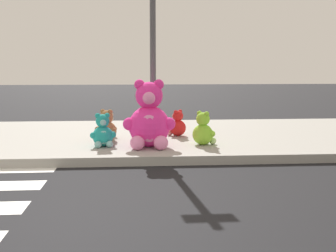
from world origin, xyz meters
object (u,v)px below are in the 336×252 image
at_px(sign_pole, 153,50).
at_px(plush_tan, 108,127).
at_px(plush_teal, 103,133).
at_px(plush_lime, 203,131).
at_px(plush_pink_large, 149,120).
at_px(plush_red, 177,125).
at_px(plush_lavender, 150,126).
at_px(plush_brown, 106,128).

xyz_separation_m(sign_pole, plush_tan, (-0.88, 0.57, -1.51)).
relative_size(plush_teal, plush_lime, 0.97).
height_order(plush_pink_large, plush_red, plush_pink_large).
distance_m(plush_lime, plush_lavender, 1.40).
bearing_deg(plush_lime, plush_lavender, 131.54).
bearing_deg(plush_pink_large, plush_red, 62.29).
relative_size(plush_lavender, plush_brown, 0.86).
xyz_separation_m(plush_teal, plush_brown, (0.02, 0.56, 0.00)).
relative_size(sign_pole, plush_lavender, 6.21).
distance_m(plush_pink_large, plush_lime, 1.02).
bearing_deg(sign_pole, plush_tan, 147.02).
bearing_deg(plush_pink_large, plush_teal, 172.60).
bearing_deg(plush_lime, plush_tan, 150.51).
distance_m(sign_pole, plush_tan, 1.84).
bearing_deg(plush_brown, plush_lavender, 32.54).
bearing_deg(plush_lime, plush_red, 111.01).
xyz_separation_m(plush_teal, plush_red, (1.42, 1.04, -0.02)).
distance_m(sign_pole, plush_teal, 1.79).
bearing_deg(plush_lavender, plush_brown, -147.46).
relative_size(plush_pink_large, plush_lime, 1.94).
relative_size(plush_teal, plush_tan, 1.24).
relative_size(plush_teal, plush_lavender, 1.15).
xyz_separation_m(sign_pole, plush_teal, (-0.91, -0.48, -1.46)).
bearing_deg(plush_lavender, plush_red, -6.44).
xyz_separation_m(plush_lime, plush_brown, (-1.78, 0.51, -0.00)).
relative_size(sign_pole, plush_teal, 5.39).
bearing_deg(plush_tan, sign_pole, -32.98).
bearing_deg(sign_pole, plush_lavender, 93.96).
xyz_separation_m(plush_tan, plush_brown, (-0.01, -0.49, 0.05)).
relative_size(plush_red, plush_brown, 0.88).
height_order(plush_pink_large, plush_lavender, plush_pink_large).
bearing_deg(plush_teal, plush_lime, 1.59).
relative_size(plush_lime, plush_red, 1.15).
xyz_separation_m(plush_pink_large, plush_red, (0.60, 1.14, -0.26)).
xyz_separation_m(plush_red, plush_lavender, (-0.55, 0.06, -0.01)).
bearing_deg(plush_teal, plush_pink_large, -7.40).
bearing_deg(plush_lavender, plush_lime, -48.46).
distance_m(plush_pink_large, plush_lavender, 1.24).
distance_m(plush_lavender, plush_brown, 1.00).
bearing_deg(plush_brown, plush_teal, -91.96).
height_order(plush_teal, plush_red, plush_teal).
bearing_deg(plush_tan, plush_pink_large, -55.75).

